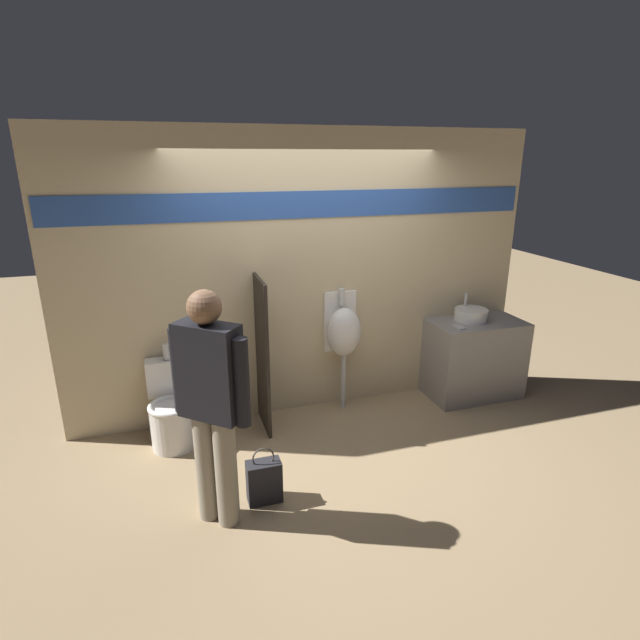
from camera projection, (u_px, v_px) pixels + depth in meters
name	position (u px, v px, depth m)	size (l,w,h in m)	color
ground_plane	(326.00, 433.00, 4.62)	(16.00, 16.00, 0.00)	#997F5B
display_wall	(306.00, 275.00, 4.74)	(4.54, 0.07, 2.70)	beige
sink_counter	(474.00, 359.00, 5.25)	(0.96, 0.55, 0.82)	gray
sink_basin	(471.00, 315.00, 5.14)	(0.34, 0.34, 0.26)	white
cell_phone	(459.00, 327.00, 4.94)	(0.07, 0.14, 0.01)	#B7B7BC
divider_near_counter	(262.00, 355.00, 4.54)	(0.03, 0.51, 1.43)	#28231E
urinal_near_counter	(344.00, 332.00, 4.87)	(0.35, 0.26, 1.22)	silver
toilet	(172.00, 412.00, 4.39)	(0.39, 0.56, 0.87)	white
person_in_vest	(211.00, 401.00, 3.25)	(0.46, 0.42, 1.67)	gray
shopping_bag	(264.00, 481.00, 3.66)	(0.25, 0.14, 0.45)	#232328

